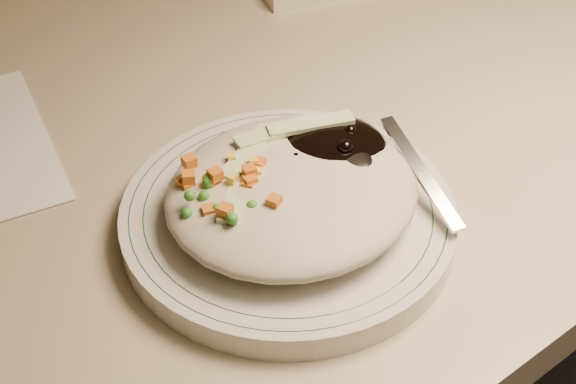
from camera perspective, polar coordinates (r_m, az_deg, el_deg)
desk at (r=0.88m, az=-2.96°, el=-4.76°), size 1.40×0.70×0.74m
plate at (r=0.61m, az=0.00°, el=-1.83°), size 0.25×0.25×0.02m
plate_rim at (r=0.61m, az=0.00°, el=-1.14°), size 0.24×0.24×0.00m
meal at (r=0.59m, az=0.38°, el=0.54°), size 0.21×0.19×0.05m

